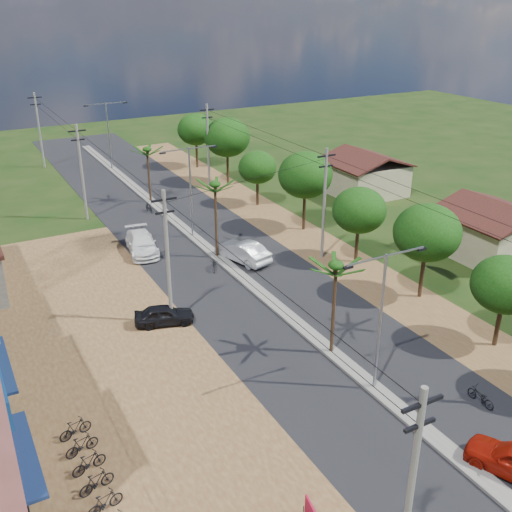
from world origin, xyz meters
The scene contains 33 objects.
ground centered at (0.00, 0.00, 0.00)m, with size 160.00×160.00×0.00m, color black.
road centered at (0.00, 15.00, 0.02)m, with size 12.00×110.00×0.04m, color black.
median centered at (0.00, 18.00, 0.09)m, with size 1.00×90.00×0.18m, color #605E56.
dirt_lot_west centered at (-15.00, 8.00, 0.02)m, with size 18.00×46.00×0.04m, color brown.
dirt_shoulder_east centered at (8.50, 15.00, 0.01)m, with size 5.00×90.00×0.03m, color brown.
house_east_near centered at (20.00, 10.00, 2.39)m, with size 7.60×7.50×4.60m.
house_east_far centered at (21.00, 28.00, 2.39)m, with size 7.60×7.50×4.60m.
tree_east_b centered at (9.30, 0.00, 4.11)m, with size 4.00×4.00×5.83m.
tree_east_c centered at (9.70, 7.00, 4.86)m, with size 4.60×4.60×6.83m.
tree_east_d centered at (9.40, 14.00, 4.34)m, with size 4.20×4.20×6.13m.
tree_east_e centered at (9.60, 22.00, 5.09)m, with size 4.80×4.80×7.14m.
tree_east_f centered at (9.20, 30.00, 3.89)m, with size 3.80×3.80×5.52m.
tree_east_g centered at (9.80, 38.00, 5.24)m, with size 5.00×5.00×7.38m.
tree_east_h centered at (9.50, 46.00, 4.64)m, with size 4.40×4.40×6.52m.
palm_median_near centered at (0.00, 4.00, 5.54)m, with size 2.00×2.00×6.15m.
palm_median_mid centered at (0.00, 20.00, 5.90)m, with size 2.00×2.00×6.55m.
palm_median_far centered at (0.00, 36.00, 5.26)m, with size 2.00×2.00×5.85m.
streetlight_near centered at (0.00, 0.00, 4.79)m, with size 5.10×0.18×8.00m.
streetlight_mid centered at (0.00, 25.00, 4.79)m, with size 5.10×0.18×8.00m.
streetlight_far centered at (0.00, 50.00, 4.79)m, with size 5.10×0.18×8.00m.
utility_pole_w_a centered at (-7.00, -10.00, 4.76)m, with size 1.60×0.24×9.00m.
utility_pole_w_b centered at (-7.00, 12.00, 4.76)m, with size 1.60×0.24×9.00m.
utility_pole_w_c centered at (-7.00, 34.00, 4.76)m, with size 1.60×0.24×9.00m.
utility_pole_w_d centered at (-7.00, 55.00, 4.76)m, with size 1.60×0.24×9.00m.
utility_pole_e_b centered at (7.50, 16.00, 4.76)m, with size 1.60×0.24×9.00m.
utility_pole_e_c centered at (7.50, 38.00, 4.76)m, with size 1.60×0.24×9.00m.
car_silver_mid centered at (1.50, 18.35, 0.82)m, with size 1.75×5.01×1.65m, color #ABAFB3.
car_white_far centered at (-5.00, 23.89, 0.79)m, with size 2.20×5.42×1.57m, color silver.
car_parked_dark centered at (-7.50, 11.98, 0.65)m, with size 1.53×3.81×1.30m, color black.
moto_rider_east centered at (4.04, -3.67, 0.45)m, with size 0.60×1.71×0.90m, color black.
moto_rider_west_a centered at (-1.20, 17.97, 0.46)m, with size 0.61×1.76×0.92m, color black.
moto_rider_west_b centered at (-1.20, 33.08, 0.49)m, with size 0.46×1.62×0.97m, color black.
parked_scooter_row centered at (-15.08, -1.34, 0.50)m, with size 1.73×11.26×1.00m.
Camera 1 is at (-18.39, -20.47, 19.72)m, focal length 42.00 mm.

